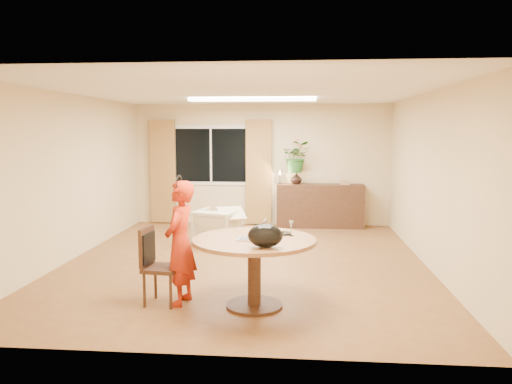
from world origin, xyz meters
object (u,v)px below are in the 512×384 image
(dining_table, at_px, (254,253))
(dining_chair, at_px, (162,266))
(child, at_px, (180,243))
(sideboard, at_px, (320,206))
(armchair, at_px, (217,227))

(dining_table, bearing_deg, dining_chair, 179.47)
(child, bearing_deg, sideboard, 167.51)
(dining_chair, xyz_separation_m, sideboard, (2.02, 4.96, 0.00))
(dining_table, distance_m, child, 0.88)
(dining_table, xyz_separation_m, dining_chair, (-1.08, 0.01, -0.18))
(child, relative_size, sideboard, 0.80)
(dining_chair, relative_size, armchair, 1.28)
(dining_table, height_order, sideboard, sideboard)
(dining_table, xyz_separation_m, armchair, (-0.95, 3.12, -0.31))
(dining_chair, bearing_deg, child, 16.05)
(child, xyz_separation_m, armchair, (-0.08, 3.08, -0.40))
(dining_table, bearing_deg, sideboard, 79.26)
(dining_chair, xyz_separation_m, child, (0.21, 0.03, 0.27))
(dining_table, relative_size, dining_chair, 1.56)
(sideboard, bearing_deg, armchair, -135.73)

